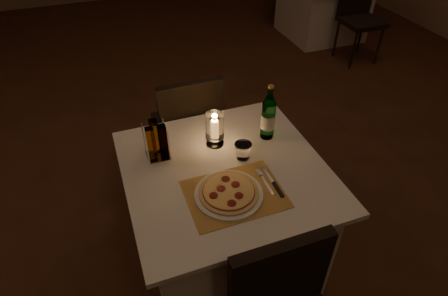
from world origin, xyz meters
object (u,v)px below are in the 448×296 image
object	(u,v)px
neighbor_table_right	(322,6)
water_bottle	(268,117)
chair_far	(189,122)
pizza	(229,192)
plate	(229,194)
hurricane_candle	(215,127)
main_table	(225,216)
tumbler	(243,151)

from	to	relation	value
neighbor_table_right	water_bottle	bearing A→B (deg)	-127.82
chair_far	neighbor_table_right	size ratio (longest dim) A/B	0.90
pizza	neighbor_table_right	xyz separation A→B (m)	(2.42, 3.01, -0.39)
chair_far	water_bottle	size ratio (longest dim) A/B	2.80
plate	hurricane_candle	world-z (taller)	hurricane_candle
main_table	hurricane_candle	distance (m)	0.52
plate	pizza	bearing A→B (deg)	-151.92
plate	neighbor_table_right	distance (m)	3.88
chair_far	tumbler	xyz separation A→B (m)	(0.11, -0.66, 0.24)
plate	hurricane_candle	distance (m)	0.41
main_table	hurricane_candle	world-z (taller)	hurricane_candle
water_bottle	neighbor_table_right	bearing A→B (deg)	52.18
chair_far	neighbor_table_right	distance (m)	3.18
pizza	main_table	bearing A→B (deg)	74.44
water_bottle	pizza	bearing A→B (deg)	-135.55
tumbler	hurricane_candle	bearing A→B (deg)	121.93
hurricane_candle	plate	bearing A→B (deg)	-99.74
main_table	chair_far	xyz separation A→B (m)	(0.00, 0.71, 0.18)
plate	neighbor_table_right	xyz separation A→B (m)	(2.42, 3.01, -0.38)
neighbor_table_right	main_table	bearing A→B (deg)	-129.97
pizza	water_bottle	bearing A→B (deg)	44.45
tumbler	hurricane_candle	world-z (taller)	hurricane_candle
plate	water_bottle	distance (m)	0.52
main_table	plate	xyz separation A→B (m)	(-0.05, -0.18, 0.38)
chair_far	tumbler	bearing A→B (deg)	-80.17
pizza	tumbler	bearing A→B (deg)	54.40
plate	tumbler	world-z (taller)	tumbler
chair_far	tumbler	world-z (taller)	chair_far
pizza	water_bottle	world-z (taller)	water_bottle
pizza	neighbor_table_right	size ratio (longest dim) A/B	0.28
chair_far	plate	distance (m)	0.92
main_table	chair_far	world-z (taller)	chair_far
water_bottle	neighbor_table_right	distance (m)	3.39
chair_far	hurricane_candle	size ratio (longest dim) A/B	4.69
chair_far	pizza	world-z (taller)	chair_far
main_table	plate	bearing A→B (deg)	-105.52
chair_far	main_table	bearing A→B (deg)	-90.00
tumbler	pizza	bearing A→B (deg)	-125.60
main_table	neighbor_table_right	world-z (taller)	same
pizza	hurricane_candle	size ratio (longest dim) A/B	1.46
chair_far	pizza	xyz separation A→B (m)	(-0.05, -0.89, 0.22)
chair_far	water_bottle	distance (m)	0.70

